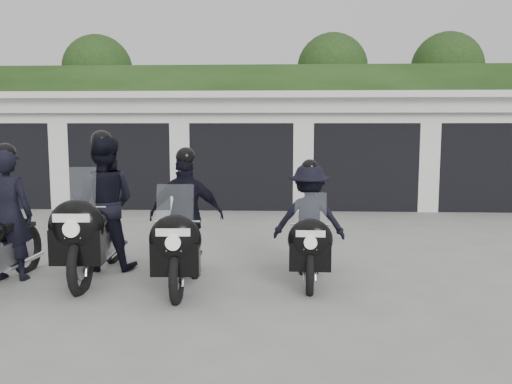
{
  "coord_description": "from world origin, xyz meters",
  "views": [
    {
      "loc": [
        1.02,
        -8.08,
        2.13
      ],
      "look_at": [
        0.6,
        0.74,
        1.05
      ],
      "focal_mm": 38.0,
      "sensor_mm": 36.0,
      "label": 1
    }
  ],
  "objects": [
    {
      "name": "ground",
      "position": [
        0.0,
        0.0,
        0.0
      ],
      "size": [
        80.0,
        80.0,
        0.0
      ],
      "primitive_type": "plane",
      "color": "gray",
      "rests_on": "ground"
    },
    {
      "name": "police_bike_d",
      "position": [
        1.41,
        -0.53,
        0.73
      ],
      "size": [
        1.04,
        1.97,
        1.71
      ],
      "rotation": [
        0.0,
        0.0,
        -0.03
      ],
      "color": "black",
      "rests_on": "ground"
    },
    {
      "name": "garage_block",
      "position": [
        -0.0,
        8.06,
        1.42
      ],
      "size": [
        16.4,
        6.8,
        2.96
      ],
      "color": "silver",
      "rests_on": "ground"
    },
    {
      "name": "background_vegetation",
      "position": [
        0.37,
        12.92,
        2.77
      ],
      "size": [
        20.0,
        3.9,
        5.8
      ],
      "color": "#1A3312",
      "rests_on": "ground"
    },
    {
      "name": "police_bike_b",
      "position": [
        -1.6,
        -0.48,
        0.9
      ],
      "size": [
        1.0,
        2.45,
        2.13
      ],
      "rotation": [
        0.0,
        0.0,
        0.05
      ],
      "color": "black",
      "rests_on": "ground"
    },
    {
      "name": "police_bike_c",
      "position": [
        -0.29,
        -0.87,
        0.8
      ],
      "size": [
        1.06,
        2.18,
        1.9
      ],
      "rotation": [
        0.0,
        0.0,
        0.05
      ],
      "color": "black",
      "rests_on": "ground"
    }
  ]
}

